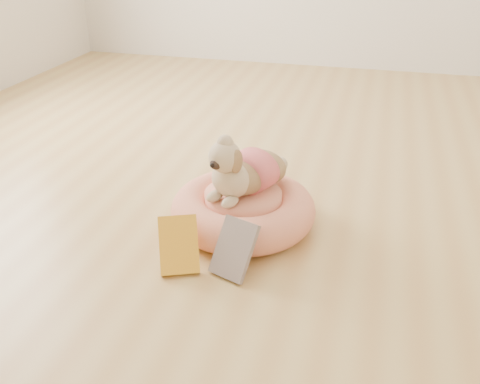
% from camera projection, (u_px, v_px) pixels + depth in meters
% --- Properties ---
extents(floor, '(4.50, 4.50, 0.00)m').
position_uv_depth(floor, '(233.00, 177.00, 2.58)').
color(floor, tan).
rests_on(floor, ground).
extents(pet_bed, '(0.58, 0.58, 0.15)m').
position_uv_depth(pet_bed, '(243.00, 209.00, 2.15)').
color(pet_bed, '#DB7A55').
rests_on(pet_bed, floor).
extents(dog, '(0.39, 0.45, 0.28)m').
position_uv_depth(dog, '(243.00, 160.00, 2.05)').
color(dog, brown).
rests_on(dog, pet_bed).
extents(book_yellow, '(0.18, 0.19, 0.18)m').
position_uv_depth(book_yellow, '(179.00, 245.00, 1.88)').
color(book_yellow, yellow).
rests_on(book_yellow, floor).
extents(book_white, '(0.17, 0.17, 0.19)m').
position_uv_depth(book_white, '(234.00, 249.00, 1.85)').
color(book_white, silver).
rests_on(book_white, floor).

